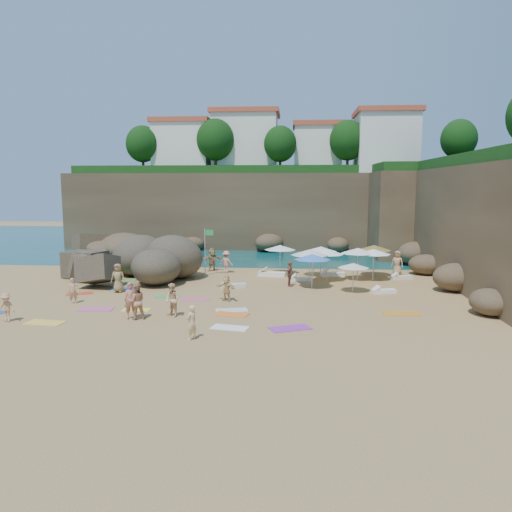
# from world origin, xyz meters

# --- Properties ---
(ground) EXTENTS (120.00, 120.00, 0.00)m
(ground) POSITION_xyz_m (0.00, 0.00, 0.00)
(ground) COLOR tan
(ground) RESTS_ON ground
(seawater) EXTENTS (120.00, 120.00, 0.00)m
(seawater) POSITION_xyz_m (0.00, 30.00, 0.00)
(seawater) COLOR #0C4751
(seawater) RESTS_ON ground
(cliff_back) EXTENTS (44.00, 8.00, 8.00)m
(cliff_back) POSITION_xyz_m (2.00, 25.00, 4.00)
(cliff_back) COLOR brown
(cliff_back) RESTS_ON ground
(cliff_right) EXTENTS (8.00, 30.00, 8.00)m
(cliff_right) POSITION_xyz_m (19.00, 8.00, 4.00)
(cliff_right) COLOR brown
(cliff_right) RESTS_ON ground
(cliff_corner) EXTENTS (10.00, 12.00, 8.00)m
(cliff_corner) POSITION_xyz_m (17.00, 20.00, 4.00)
(cliff_corner) COLOR brown
(cliff_corner) RESTS_ON ground
(rock_promontory) EXTENTS (12.00, 7.00, 2.00)m
(rock_promontory) POSITION_xyz_m (-11.00, 16.00, 0.00)
(rock_promontory) COLOR brown
(rock_promontory) RESTS_ON ground
(clifftop_buildings) EXTENTS (28.48, 9.48, 7.00)m
(clifftop_buildings) POSITION_xyz_m (2.96, 25.79, 11.24)
(clifftop_buildings) COLOR white
(clifftop_buildings) RESTS_ON cliff_back
(clifftop_trees) EXTENTS (35.60, 23.82, 4.40)m
(clifftop_trees) POSITION_xyz_m (4.78, 19.52, 11.26)
(clifftop_trees) COLOR #11380F
(clifftop_trees) RESTS_ON ground
(marina_masts) EXTENTS (3.10, 0.10, 6.00)m
(marina_masts) POSITION_xyz_m (-16.50, 30.00, 3.00)
(marina_masts) COLOR white
(marina_masts) RESTS_ON ground
(rock_outcrop) EXTENTS (9.50, 8.43, 3.14)m
(rock_outcrop) POSITION_xyz_m (-7.09, 3.78, 0.00)
(rock_outcrop) COLOR brown
(rock_outcrop) RESTS_ON ground
(flag_pole) EXTENTS (0.69, 0.14, 3.56)m
(flag_pole) POSITION_xyz_m (-1.94, 6.10, 2.27)
(flag_pole) COLOR silver
(flag_pole) RESTS_ON ground
(parasol_0) EXTENTS (2.39, 2.39, 2.26)m
(parasol_0) POSITION_xyz_m (6.53, 6.53, 2.07)
(parasol_0) COLOR silver
(parasol_0) RESTS_ON ground
(parasol_1) EXTENTS (2.40, 2.40, 2.27)m
(parasol_1) POSITION_xyz_m (10.19, 5.24, 2.08)
(parasol_1) COLOR silver
(parasol_1) RESTS_ON ground
(parasol_2) EXTENTS (2.38, 2.38, 2.25)m
(parasol_2) POSITION_xyz_m (3.51, 7.29, 2.06)
(parasol_2) COLOR silver
(parasol_2) RESTS_ON ground
(parasol_3) EXTENTS (2.17, 2.17, 2.05)m
(parasol_3) POSITION_xyz_m (6.04, 6.71, 1.88)
(parasol_3) COLOR silver
(parasol_3) RESTS_ON ground
(parasol_5) EXTENTS (2.56, 2.56, 2.42)m
(parasol_5) POSITION_xyz_m (5.62, 3.55, 2.22)
(parasol_5) COLOR silver
(parasol_5) RESTS_ON ground
(parasol_6) EXTENTS (2.49, 2.49, 2.36)m
(parasol_6) POSITION_xyz_m (10.48, 6.87, 2.16)
(parasol_6) COLOR silver
(parasol_6) RESTS_ON ground
(parasol_7) EXTENTS (2.47, 2.47, 2.33)m
(parasol_7) POSITION_xyz_m (9.10, 5.23, 2.14)
(parasol_7) COLOR silver
(parasol_7) RESTS_ON ground
(parasol_8) EXTENTS (2.44, 2.44, 2.31)m
(parasol_8) POSITION_xyz_m (6.85, 4.74, 2.12)
(parasol_8) COLOR silver
(parasol_8) RESTS_ON ground
(parasol_10) EXTENTS (2.41, 2.41, 2.28)m
(parasol_10) POSITION_xyz_m (5.76, 2.23, 2.09)
(parasol_10) COLOR silver
(parasol_10) RESTS_ON ground
(parasol_11) EXTENTS (1.99, 1.99, 1.88)m
(parasol_11) POSITION_xyz_m (8.31, 1.13, 1.72)
(parasol_11) COLOR silver
(parasol_11) RESTS_ON ground
(lounger_0) EXTENTS (1.92, 0.91, 0.29)m
(lounger_0) POSITION_xyz_m (7.48, 6.79, 0.14)
(lounger_0) COLOR white
(lounger_0) RESTS_ON ground
(lounger_1) EXTENTS (2.15, 1.06, 0.32)m
(lounger_1) POSITION_xyz_m (2.94, 6.45, 0.16)
(lounger_1) COLOR white
(lounger_1) RESTS_ON ground
(lounger_2) EXTENTS (1.65, 0.73, 0.25)m
(lounger_2) POSITION_xyz_m (5.09, 4.79, 0.12)
(lounger_2) COLOR white
(lounger_2) RESTS_ON ground
(lounger_3) EXTENTS (1.75, 0.92, 0.26)m
(lounger_3) POSITION_xyz_m (0.56, 2.07, 0.13)
(lounger_3) COLOR silver
(lounger_3) RESTS_ON ground
(lounger_4) EXTENTS (1.64, 0.86, 0.24)m
(lounger_4) POSITION_xyz_m (12.36, 5.97, 0.12)
(lounger_4) COLOR silver
(lounger_4) RESTS_ON ground
(lounger_5) EXTENTS (1.62, 0.94, 0.24)m
(lounger_5) POSITION_xyz_m (10.25, 1.04, 0.12)
(lounger_5) COLOR white
(lounger_5) RESTS_ON ground
(towel_1) EXTENTS (1.92, 1.07, 0.03)m
(towel_1) POSITION_xyz_m (-6.24, -4.44, 0.02)
(towel_1) COLOR #D6538F
(towel_1) RESTS_ON ground
(towel_2) EXTENTS (1.95, 1.30, 0.03)m
(towel_2) POSITION_xyz_m (1.30, -4.95, 0.02)
(towel_2) COLOR orange
(towel_2) RESTS_ON ground
(towel_3) EXTENTS (1.62, 1.06, 0.03)m
(towel_3) POSITION_xyz_m (-3.12, -1.05, 0.01)
(towel_3) COLOR green
(towel_3) RESTS_ON ground
(towel_4) EXTENTS (1.97, 1.17, 0.03)m
(towel_4) POSITION_xyz_m (-7.66, -7.24, 0.02)
(towel_4) COLOR yellow
(towel_4) RESTS_ON ground
(towel_5) EXTENTS (1.89, 1.21, 0.03)m
(towel_5) POSITION_xyz_m (1.55, -7.42, 0.02)
(towel_5) COLOR white
(towel_5) RESTS_ON ground
(towel_6) EXTENTS (2.17, 1.67, 0.03)m
(towel_6) POSITION_xyz_m (4.41, -7.30, 0.02)
(towel_6) COLOR purple
(towel_6) RESTS_ON ground
(towel_7) EXTENTS (1.79, 1.39, 0.03)m
(towel_7) POSITION_xyz_m (-8.82, -0.65, 0.01)
(towel_7) COLOR #C74223
(towel_7) RESTS_ON ground
(towel_8) EXTENTS (1.69, 1.18, 0.03)m
(towel_8) POSITION_xyz_m (-6.67, 1.14, 0.01)
(towel_8) COLOR blue
(towel_8) RESTS_ON ground
(towel_9) EXTENTS (1.85, 1.08, 0.03)m
(towel_9) POSITION_xyz_m (-1.30, -1.64, 0.02)
(towel_9) COLOR #E1577E
(towel_9) RESTS_ON ground
(towel_10) EXTENTS (1.96, 1.04, 0.03)m
(towel_10) POSITION_xyz_m (10.24, -4.11, 0.02)
(towel_10) COLOR orange
(towel_10) RESTS_ON ground
(towel_11) EXTENTS (1.82, 1.25, 0.03)m
(towel_11) POSITION_xyz_m (-7.55, 3.86, 0.01)
(towel_11) COLOR #39C753
(towel_11) RESTS_ON ground
(towel_12) EXTENTS (1.53, 0.82, 0.03)m
(towel_12) POSITION_xyz_m (-3.99, -4.36, 0.01)
(towel_12) COLOR #F9FF43
(towel_12) RESTS_ON ground
(towel_13) EXTENTS (1.86, 1.22, 0.03)m
(towel_13) POSITION_xyz_m (1.21, -4.07, 0.02)
(towel_13) COLOR silver
(towel_13) RESTS_ON ground
(person_stand_0) EXTENTS (0.64, 0.57, 1.48)m
(person_stand_0) POSITION_xyz_m (-8.06, -3.13, 0.74)
(person_stand_0) COLOR tan
(person_stand_0) RESTS_ON ground
(person_stand_1) EXTENTS (1.11, 1.00, 1.87)m
(person_stand_1) POSITION_xyz_m (-3.36, -6.20, 0.93)
(person_stand_1) COLOR tan
(person_stand_1) RESTS_ON ground
(person_stand_2) EXTENTS (1.21, 0.82, 1.73)m
(person_stand_2) POSITION_xyz_m (-0.65, 7.54, 0.86)
(person_stand_2) COLOR tan
(person_stand_2) RESTS_ON ground
(person_stand_3) EXTENTS (0.68, 1.08, 1.71)m
(person_stand_3) POSITION_xyz_m (4.29, 2.69, 0.85)
(person_stand_3) COLOR #975E4B
(person_stand_3) RESTS_ON ground
(person_stand_4) EXTENTS (1.03, 0.86, 1.85)m
(person_stand_4) POSITION_xyz_m (12.36, 7.65, 0.93)
(person_stand_4) COLOR tan
(person_stand_4) RESTS_ON ground
(person_stand_5) EXTENTS (1.70, 1.32, 1.83)m
(person_stand_5) POSITION_xyz_m (-1.90, 8.40, 0.92)
(person_stand_5) COLOR tan
(person_stand_5) RESTS_ON ground
(person_stand_6) EXTENTS (0.61, 0.68, 1.55)m
(person_stand_6) POSITION_xyz_m (0.11, -9.32, 0.78)
(person_stand_6) COLOR #F1C689
(person_stand_6) RESTS_ON ground
(person_lie_0) EXTENTS (0.94, 1.43, 0.38)m
(person_lie_0) POSITION_xyz_m (-9.63, -7.22, 0.19)
(person_lie_0) COLOR tan
(person_lie_0) RESTS_ON ground
(person_lie_2) EXTENTS (0.95, 1.84, 0.48)m
(person_lie_2) POSITION_xyz_m (-6.54, -0.01, 0.24)
(person_lie_2) COLOR olive
(person_lie_2) RESTS_ON ground
(person_lie_3) EXTENTS (1.94, 1.98, 0.40)m
(person_lie_3) POSITION_xyz_m (0.63, -1.85, 0.20)
(person_lie_3) COLOR #DFB775
(person_lie_3) RESTS_ON ground
(person_lie_4) EXTENTS (1.18, 1.96, 0.44)m
(person_lie_4) POSITION_xyz_m (-3.67, -6.10, 0.22)
(person_lie_4) COLOR #B76B5B
(person_lie_4) RESTS_ON ground
(person_lie_5) EXTENTS (1.67, 1.87, 0.65)m
(person_lie_5) POSITION_xyz_m (-1.66, -5.60, 0.32)
(person_lie_5) COLOR #E4B481
(person_lie_5) RESTS_ON ground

